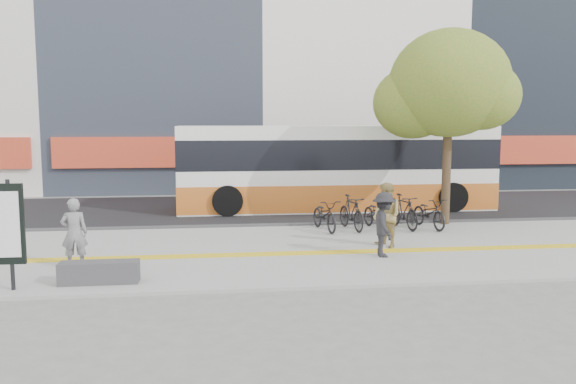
{
  "coord_description": "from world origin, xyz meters",
  "views": [
    {
      "loc": [
        -0.15,
        -13.32,
        3.39
      ],
      "look_at": [
        1.71,
        2.0,
        1.53
      ],
      "focal_mm": 36.42,
      "sensor_mm": 36.0,
      "label": 1
    }
  ],
  "objects": [
    {
      "name": "ground",
      "position": [
        0.0,
        0.0,
        0.0
      ],
      "size": [
        120.0,
        120.0,
        0.0
      ],
      "primitive_type": "plane",
      "color": "#62635E",
      "rests_on": "ground"
    },
    {
      "name": "signboard",
      "position": [
        -4.2,
        -1.51,
        1.37
      ],
      "size": [
        0.55,
        0.1,
        2.2
      ],
      "color": "black",
      "rests_on": "sidewalk"
    },
    {
      "name": "bus",
      "position": [
        4.36,
        8.5,
        1.55
      ],
      "size": [
        11.92,
        2.83,
        3.17
      ],
      "color": "white",
      "rests_on": "street"
    },
    {
      "name": "pedestrian_tan",
      "position": [
        4.28,
        1.48,
        0.94
      ],
      "size": [
        0.92,
        1.02,
        1.72
      ],
      "primitive_type": "imported",
      "rotation": [
        0.0,
        0.0,
        -1.19
      ],
      "color": "#99854D",
      "rests_on": "sidewalk"
    },
    {
      "name": "bicycle_row",
      "position": [
        4.74,
        4.0,
        0.58
      ],
      "size": [
        4.27,
        1.92,
        1.07
      ],
      "color": "black",
      "rests_on": "sidewalk"
    },
    {
      "name": "seated_woman",
      "position": [
        -3.4,
        0.2,
        0.88
      ],
      "size": [
        0.63,
        0.47,
        1.6
      ],
      "primitive_type": "imported",
      "rotation": [
        0.0,
        0.0,
        3.29
      ],
      "color": "black",
      "rests_on": "sidewalk"
    },
    {
      "name": "street",
      "position": [
        0.0,
        9.0,
        0.03
      ],
      "size": [
        40.0,
        8.0,
        0.06
      ],
      "primitive_type": "cube",
      "color": "black",
      "rests_on": "ground"
    },
    {
      "name": "tactile_strip",
      "position": [
        0.0,
        1.0,
        0.09
      ],
      "size": [
        40.0,
        0.45,
        0.01
      ],
      "primitive_type": "cube",
      "color": "yellow",
      "rests_on": "sidewalk"
    },
    {
      "name": "sidewalk",
      "position": [
        0.0,
        1.5,
        0.04
      ],
      "size": [
        40.0,
        7.0,
        0.08
      ],
      "primitive_type": "cube",
      "color": "gray",
      "rests_on": "ground"
    },
    {
      "name": "bench",
      "position": [
        -2.6,
        -1.2,
        0.3
      ],
      "size": [
        1.6,
        0.45,
        0.45
      ],
      "primitive_type": "cube",
      "color": "#3A3A3D",
      "rests_on": "sidewalk"
    },
    {
      "name": "pedestrian_dark",
      "position": [
        3.9,
        0.42,
        0.88
      ],
      "size": [
        0.66,
        1.07,
        1.6
      ],
      "primitive_type": "imported",
      "rotation": [
        0.0,
        0.0,
        1.5
      ],
      "color": "black",
      "rests_on": "sidewalk"
    },
    {
      "name": "curb",
      "position": [
        0.0,
        5.0,
        0.07
      ],
      "size": [
        40.0,
        0.25,
        0.14
      ],
      "primitive_type": "cube",
      "color": "#3A3A3D",
      "rests_on": "ground"
    },
    {
      "name": "street_tree",
      "position": [
        7.18,
        4.82,
        4.51
      ],
      "size": [
        4.4,
        3.8,
        6.31
      ],
      "color": "#362718",
      "rests_on": "sidewalk"
    }
  ]
}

